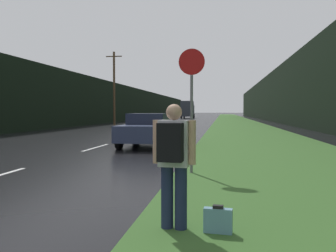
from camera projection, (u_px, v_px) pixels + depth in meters
The scene contains 11 objects.
grass_verge at pixel (239, 124), 41.28m from camera, with size 6.00×240.00×0.02m, color #386028.
lane_stripe_c at pixel (96, 147), 14.90m from camera, with size 0.12×3.00×0.01m, color silver.
lane_stripe_d at pixel (136, 136), 21.81m from camera, with size 0.12×3.00×0.01m, color silver.
treeline_far_side at pixel (121, 103), 53.66m from camera, with size 2.00×140.00×5.33m, color black.
treeline_near_side at pixel (279, 96), 50.09m from camera, with size 2.00×140.00×7.13m, color black.
utility_pole_far at pixel (114, 87), 38.90m from camera, with size 1.80×0.24×7.99m.
stop_sign at pixel (192, 99), 8.63m from camera, with size 0.63×0.07×3.04m.
hitchhiker_with_backpack at pixel (173, 158), 4.50m from camera, with size 0.56×0.43×1.62m.
suitcase at pixel (218, 221), 4.39m from camera, with size 0.36×0.14×0.37m.
car_passing_near at pixel (148, 129), 15.44m from camera, with size 1.96×4.41×1.42m.
delivery_truck at pixel (188, 109), 74.37m from camera, with size 2.39×8.02×3.55m.
Camera 1 is at (5.24, -2.03, 1.53)m, focal length 38.00 mm.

